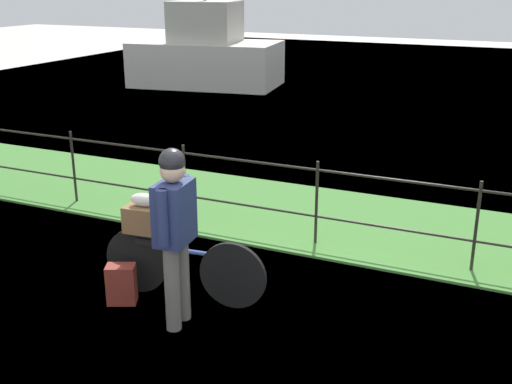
# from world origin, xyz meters

# --- Properties ---
(ground_plane) EXTENTS (60.00, 60.00, 0.00)m
(ground_plane) POSITION_xyz_m (0.00, 0.00, 0.00)
(ground_plane) COLOR beige
(grass_strip) EXTENTS (27.00, 2.40, 0.03)m
(grass_strip) POSITION_xyz_m (0.00, 3.17, 0.01)
(grass_strip) COLOR #478438
(grass_strip) RESTS_ON ground
(harbor_water) EXTENTS (30.00, 30.00, 0.00)m
(harbor_water) POSITION_xyz_m (0.00, 12.00, 0.00)
(harbor_water) COLOR slate
(harbor_water) RESTS_ON ground
(iron_fence) EXTENTS (18.04, 0.04, 1.04)m
(iron_fence) POSITION_xyz_m (0.00, 2.35, 0.61)
(iron_fence) COLOR #28231E
(iron_fence) RESTS_ON ground
(bicycle_main) EXTENTS (1.71, 0.24, 0.68)m
(bicycle_main) POSITION_xyz_m (-0.76, 0.53, 0.36)
(bicycle_main) COLOR black
(bicycle_main) RESTS_ON ground
(wooden_crate) EXTENTS (0.40, 0.30, 0.26)m
(wooden_crate) POSITION_xyz_m (-1.14, 0.50, 0.81)
(wooden_crate) COLOR brown
(wooden_crate) RESTS_ON bicycle_main
(terrier_dog) EXTENTS (0.32, 0.17, 0.18)m
(terrier_dog) POSITION_xyz_m (-1.11, 0.50, 1.02)
(terrier_dog) COLOR silver
(terrier_dog) RESTS_ON wooden_crate
(cyclist_person) EXTENTS (0.30, 0.54, 1.68)m
(cyclist_person) POSITION_xyz_m (-0.55, 0.10, 1.00)
(cyclist_person) COLOR slate
(cyclist_person) RESTS_ON ground
(backpack_on_paving) EXTENTS (0.33, 0.28, 0.40)m
(backpack_on_paving) POSITION_xyz_m (-1.26, 0.21, 0.20)
(backpack_on_paving) COLOR maroon
(backpack_on_paving) RESTS_ON ground
(moored_boat_near) EXTENTS (4.50, 2.92, 4.01)m
(moored_boat_near) POSITION_xyz_m (-6.89, 12.22, 0.90)
(moored_boat_near) COLOR silver
(moored_boat_near) RESTS_ON ground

